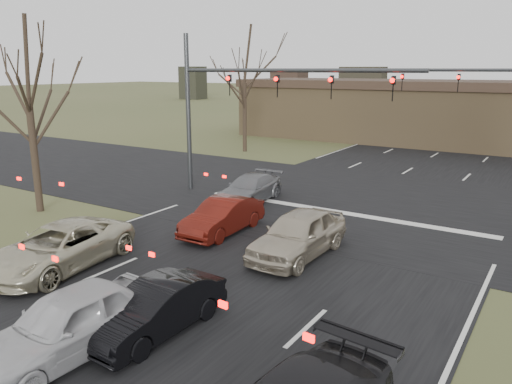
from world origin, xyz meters
TOP-DOWN VIEW (x-y plane):
  - ground at (0.00, 0.00)m, footprint 360.00×360.00m
  - road_main at (0.00, 60.00)m, footprint 14.00×300.00m
  - road_cross at (0.00, 15.00)m, footprint 200.00×14.00m
  - building at (2.00, 38.00)m, footprint 42.40×10.40m
  - mast_arm_near at (-5.23, 13.00)m, footprint 12.12×0.24m
  - tree_left_near at (-11.50, 6.00)m, footprint 5.10×5.10m
  - tree_left_far at (-13.00, 25.00)m, footprint 5.70×5.70m
  - car_silver_suv at (-4.98, 2.24)m, footprint 2.99×5.39m
  - car_white_sedan at (-0.50, -0.84)m, footprint 2.01×4.56m
  - car_black_hatch at (0.50, 0.90)m, footprint 1.46×3.90m
  - car_grey_ahead at (-4.38, 12.50)m, footprint 2.06×4.49m
  - car_red_ahead at (-2.65, 7.92)m, footprint 1.56×4.16m
  - car_silver_ahead at (0.99, 7.31)m, footprint 1.96×4.68m

SIDE VIEW (x-z plane):
  - ground at x=0.00m, z-range 0.00..0.00m
  - road_main at x=0.00m, z-range 0.00..0.02m
  - road_cross at x=0.00m, z-range 0.00..0.03m
  - car_black_hatch at x=0.50m, z-range 0.00..1.27m
  - car_grey_ahead at x=-4.38m, z-range 0.00..1.27m
  - car_red_ahead at x=-2.65m, z-range 0.00..1.36m
  - car_silver_suv at x=-4.98m, z-range 0.00..1.43m
  - car_white_sedan at x=-0.50m, z-range 0.00..1.53m
  - car_silver_ahead at x=0.99m, z-range 0.00..1.58m
  - building at x=2.00m, z-range 0.02..5.32m
  - mast_arm_near at x=-5.23m, z-range 1.07..9.07m
  - tree_left_near at x=-11.50m, z-range 2.32..10.82m
  - tree_left_far at x=-13.00m, z-range 2.59..12.09m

